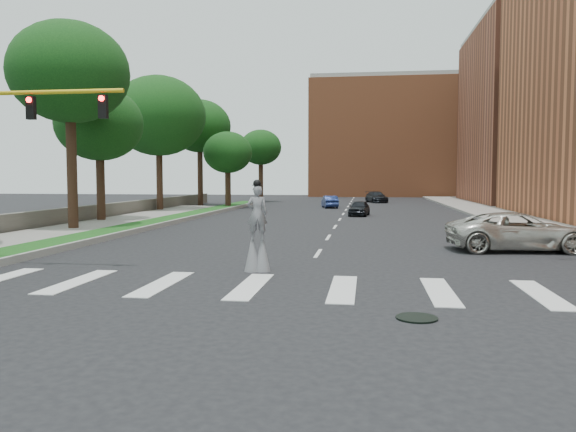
{
  "coord_description": "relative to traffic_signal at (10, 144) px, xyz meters",
  "views": [
    {
      "loc": [
        1.91,
        -14.17,
        3.05
      ],
      "look_at": [
        -0.79,
        5.0,
        1.7
      ],
      "focal_mm": 35.0,
      "sensor_mm": 36.0,
      "label": 1
    }
  ],
  "objects": [
    {
      "name": "median_curb",
      "position": [
        -0.67,
        17.0,
        -4.01
      ],
      "size": [
        0.2,
        60.0,
        0.28
      ],
      "primitive_type": "cube",
      "color": "gray",
      "rests_on": "ground"
    },
    {
      "name": "car_mid",
      "position": [
        8.06,
        38.15,
        -3.55
      ],
      "size": [
        2.0,
        3.81,
        1.2
      ],
      "primitive_type": "imported",
      "rotation": [
        0.0,
        0.0,
        3.35
      ],
      "color": "navy",
      "rests_on": "ground"
    },
    {
      "name": "car_far",
      "position": [
        12.82,
        50.38,
        -3.5
      ],
      "size": [
        3.01,
        4.82,
        1.3
      ],
      "primitive_type": "imported",
      "rotation": [
        0.0,
        0.0,
        0.28
      ],
      "color": "black",
      "rests_on": "ground"
    },
    {
      "name": "car_near",
      "position": [
        11.11,
        27.16,
        -3.54
      ],
      "size": [
        1.82,
        3.7,
        1.21
      ],
      "primitive_type": "imported",
      "rotation": [
        0.0,
        0.0,
        -0.11
      ],
      "color": "black",
      "rests_on": "ground"
    },
    {
      "name": "ground_plane",
      "position": [
        9.78,
        -3.0,
        -4.15
      ],
      "size": [
        160.0,
        160.0,
        0.0
      ],
      "primitive_type": "plane",
      "color": "black",
      "rests_on": "ground"
    },
    {
      "name": "grass_median",
      "position": [
        -1.72,
        17.0,
        -4.03
      ],
      "size": [
        2.0,
        60.0,
        0.25
      ],
      "primitive_type": "cube",
      "color": "#144614",
      "rests_on": "ground"
    },
    {
      "name": "tree_4",
      "position": [
        -6.41,
        30.21,
        4.2
      ],
      "size": [
        8.2,
        8.2,
        11.86
      ],
      "color": "black",
      "rests_on": "ground"
    },
    {
      "name": "building_far",
      "position": [
        31.78,
        51.0,
        5.85
      ],
      "size": [
        16.0,
        22.0,
        20.0
      ],
      "primitive_type": "cube",
      "color": "brown",
      "rests_on": "ground"
    },
    {
      "name": "sidewalk_left",
      "position": [
        -4.72,
        7.0,
        -4.06
      ],
      "size": [
        4.0,
        60.0,
        0.18
      ],
      "primitive_type": "cube",
      "color": "gray",
      "rests_on": "ground"
    },
    {
      "name": "stone_wall",
      "position": [
        -7.22,
        19.0,
        -3.6
      ],
      "size": [
        0.5,
        56.0,
        1.1
      ],
      "primitive_type": "cube",
      "color": "#545048",
      "rests_on": "ground"
    },
    {
      "name": "traffic_signal",
      "position": [
        0.0,
        0.0,
        0.0
      ],
      "size": [
        5.3,
        0.23,
        6.2
      ],
      "color": "black",
      "rests_on": "ground"
    },
    {
      "name": "tree_2",
      "position": [
        -4.72,
        12.38,
        4.65
      ],
      "size": [
        6.58,
        6.58,
        11.64
      ],
      "color": "black",
      "rests_on": "ground"
    },
    {
      "name": "sidewalk_right",
      "position": [
        22.28,
        22.0,
        -4.06
      ],
      "size": [
        5.0,
        90.0,
        0.18
      ],
      "primitive_type": "cube",
      "color": "gray",
      "rests_on": "ground"
    },
    {
      "name": "stilt_performer",
      "position": [
        8.2,
        0.5,
        -2.96
      ],
      "size": [
        0.83,
        0.58,
        2.97
      ],
      "rotation": [
        0.0,
        0.0,
        3.33
      ],
      "color": "black",
      "rests_on": "ground"
    },
    {
      "name": "tree_7",
      "position": [
        -1.09,
        49.92,
        2.42
      ],
      "size": [
        5.02,
        5.02,
        8.76
      ],
      "color": "black",
      "rests_on": "ground"
    },
    {
      "name": "suv_crossing",
      "position": [
        17.92,
        6.95,
        -3.35
      ],
      "size": [
        5.95,
        3.14,
        1.6
      ],
      "primitive_type": "imported",
      "rotation": [
        0.0,
        0.0,
        1.66
      ],
      "color": "beige",
      "rests_on": "ground"
    },
    {
      "name": "building_backdrop",
      "position": [
        15.78,
        75.0,
        4.85
      ],
      "size": [
        26.0,
        14.0,
        18.0
      ],
      "primitive_type": "cube",
      "color": "#AA5A35",
      "rests_on": "ground"
    },
    {
      "name": "tree_5",
      "position": [
        -5.72,
        40.13,
        4.16
      ],
      "size": [
        6.49,
        6.49,
        11.12
      ],
      "color": "black",
      "rests_on": "ground"
    },
    {
      "name": "manhole",
      "position": [
        12.78,
        -5.0,
        -4.13
      ],
      "size": [
        0.9,
        0.9,
        0.04
      ],
      "primitive_type": "cylinder",
      "color": "black",
      "rests_on": "ground"
    },
    {
      "name": "tree_6",
      "position": [
        -1.73,
        36.14,
        1.23
      ],
      "size": [
        4.74,
        4.74,
        7.44
      ],
      "color": "black",
      "rests_on": "ground"
    },
    {
      "name": "tree_3",
      "position": [
        -5.99,
        18.32,
        2.4
      ],
      "size": [
        5.79,
        5.79,
        9.04
      ],
      "color": "black",
      "rests_on": "ground"
    }
  ]
}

